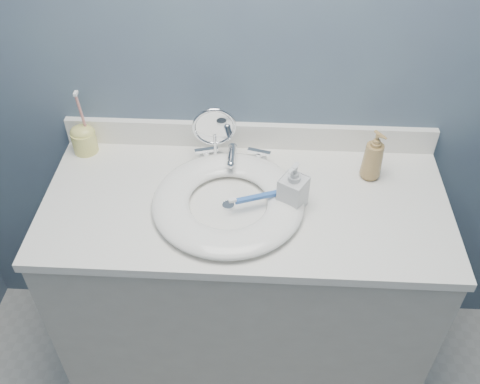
# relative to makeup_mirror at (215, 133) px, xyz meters

# --- Properties ---
(back_wall) EXTENTS (2.20, 0.02, 2.40)m
(back_wall) POSITION_rel_makeup_mirror_xyz_m (0.11, 0.09, 0.21)
(back_wall) COLOR #4A576F
(back_wall) RESTS_ON ground
(vanity_cabinet) EXTENTS (1.20, 0.55, 0.85)m
(vanity_cabinet) POSITION_rel_makeup_mirror_xyz_m (0.11, -0.18, -0.57)
(vanity_cabinet) COLOR #B7B3A7
(vanity_cabinet) RESTS_ON ground
(countertop) EXTENTS (1.22, 0.57, 0.03)m
(countertop) POSITION_rel_makeup_mirror_xyz_m (0.11, -0.18, -0.13)
(countertop) COLOR white
(countertop) RESTS_ON vanity_cabinet
(backsplash) EXTENTS (1.22, 0.02, 0.09)m
(backsplash) POSITION_rel_makeup_mirror_xyz_m (0.11, 0.08, -0.07)
(backsplash) COLOR white
(backsplash) RESTS_ON countertop
(basin) EXTENTS (0.45, 0.45, 0.04)m
(basin) POSITION_rel_makeup_mirror_xyz_m (0.06, -0.21, -0.09)
(basin) COLOR white
(basin) RESTS_ON countertop
(drain) EXTENTS (0.04, 0.04, 0.01)m
(drain) POSITION_rel_makeup_mirror_xyz_m (0.06, -0.21, -0.11)
(drain) COLOR silver
(drain) RESTS_ON countertop
(faucet) EXTENTS (0.25, 0.13, 0.07)m
(faucet) POSITION_rel_makeup_mirror_xyz_m (0.06, -0.01, -0.08)
(faucet) COLOR silver
(faucet) RESTS_ON countertop
(makeup_mirror) EXTENTS (0.14, 0.08, 0.20)m
(makeup_mirror) POSITION_rel_makeup_mirror_xyz_m (0.00, 0.00, 0.00)
(makeup_mirror) COLOR silver
(makeup_mirror) RESTS_ON countertop
(soap_bottle_amber) EXTENTS (0.09, 0.09, 0.17)m
(soap_bottle_amber) POSITION_rel_makeup_mirror_xyz_m (0.49, -0.05, -0.03)
(soap_bottle_amber) COLOR #9A7945
(soap_bottle_amber) RESTS_ON countertop
(soap_bottle_clear) EXTENTS (0.10, 0.10, 0.16)m
(soap_bottle_clear) POSITION_rel_makeup_mirror_xyz_m (0.24, -0.20, -0.03)
(soap_bottle_clear) COLOR silver
(soap_bottle_clear) RESTS_ON countertop
(toothbrush_holder) EXTENTS (0.08, 0.08, 0.23)m
(toothbrush_holder) POSITION_rel_makeup_mirror_xyz_m (-0.43, 0.03, -0.06)
(toothbrush_holder) COLOR #E0DA70
(toothbrush_holder) RESTS_ON countertop
(toothbrush_lying) EXTENTS (0.17, 0.07, 0.02)m
(toothbrush_lying) POSITION_rel_makeup_mirror_xyz_m (0.14, -0.21, -0.07)
(toothbrush_lying) COLOR #3262B3
(toothbrush_lying) RESTS_ON basin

